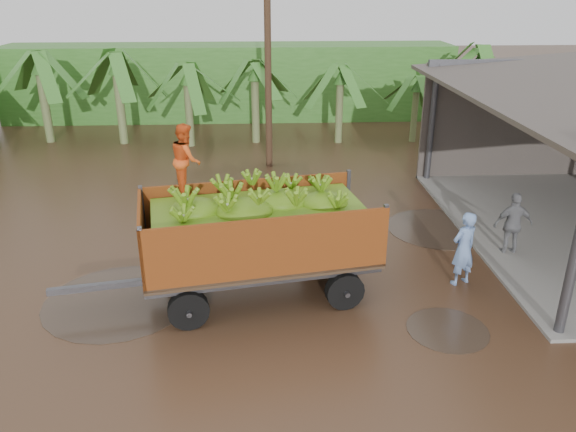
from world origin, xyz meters
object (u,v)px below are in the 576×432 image
object	(u,v)px
man_grey	(513,224)
utility_pole	(268,50)
man_blue	(464,249)
banana_trailer	(257,232)

from	to	relation	value
man_grey	utility_pole	bearing A→B (deg)	-52.86
man_blue	utility_pole	size ratio (longest dim) A/B	0.21
banana_trailer	man_blue	world-z (taller)	banana_trailer
man_grey	utility_pole	world-z (taller)	utility_pole
man_blue	man_grey	world-z (taller)	man_blue
utility_pole	man_grey	bearing A→B (deg)	-52.60
man_grey	utility_pole	xyz separation A→B (m)	(-5.96, 7.80, 3.39)
banana_trailer	man_grey	xyz separation A→B (m)	(6.38, 1.58, -0.65)
banana_trailer	man_blue	bearing A→B (deg)	-8.07
man_blue	man_grey	size ratio (longest dim) A/B	1.06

